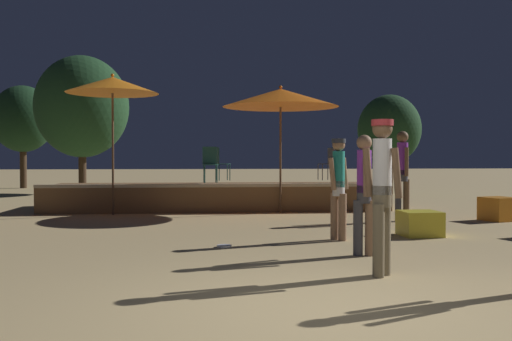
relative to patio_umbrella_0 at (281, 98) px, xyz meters
name	(u,v)px	position (x,y,z in m)	size (l,w,h in m)	color
ground_plane	(334,313)	(-0.78, -8.72, -2.74)	(120.00, 120.00, 0.00)	tan
wooden_deck	(217,196)	(-1.47, 1.44, -2.43)	(8.53, 2.67, 0.69)	brown
patio_umbrella_0	(281,98)	(0.00, 0.00, 0.00)	(2.76, 2.76, 3.04)	brown
patio_umbrella_1	(113,85)	(-3.91, -0.07, 0.24)	(2.11, 2.11, 3.25)	brown
cube_seat_1	(420,223)	(1.78, -4.18, -2.53)	(0.64, 0.64, 0.42)	yellow
cube_seat_2	(499,209)	(4.32, -2.10, -2.49)	(0.76, 0.76, 0.49)	orange
person_0	(364,192)	(0.28, -5.98, -1.87)	(0.29, 0.47, 1.63)	#997051
person_1	(382,187)	(0.10, -7.29, -1.74)	(0.40, 0.38, 1.75)	#72664C
person_3	(402,171)	(2.27, -2.01, -1.69)	(0.31, 0.47, 1.87)	#3F3F47
person_4	(339,184)	(0.29, -4.54, -1.84)	(0.42, 0.36, 1.63)	#997051
bistro_chair_0	(210,161)	(-1.66, 0.81, -1.50)	(0.40, 0.40, 0.90)	#1E4C47
bistro_chair_1	(328,160)	(1.66, 2.20, -1.50)	(0.42, 0.41, 0.90)	#47474C
bistro_chair_2	(220,161)	(-1.36, 2.16, -1.50)	(0.42, 0.41, 0.90)	#1E4C47
frisbee_disc	(224,246)	(-1.56, -5.08, -2.72)	(0.22, 0.22, 0.03)	white
background_tree_0	(82,107)	(-6.20, 7.97, 0.44)	(3.38, 3.38, 5.04)	#3D2B1C
background_tree_1	(389,130)	(4.86, 6.46, -0.41)	(2.25, 2.25, 3.58)	#3D2B1C
background_tree_2	(23,119)	(-9.49, 11.95, 0.23)	(2.60, 2.60, 4.41)	#3D2B1C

